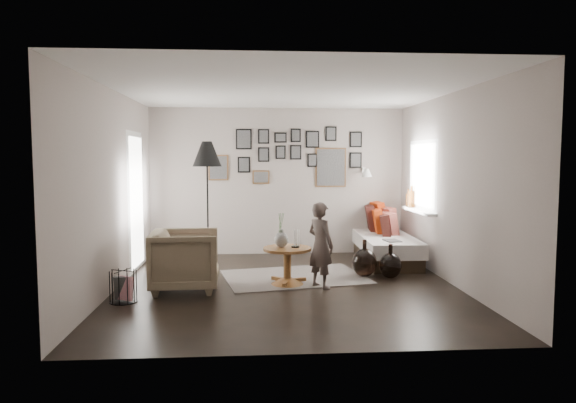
{
  "coord_description": "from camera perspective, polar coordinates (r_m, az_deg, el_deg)",
  "views": [
    {
      "loc": [
        -0.46,
        -6.74,
        1.71
      ],
      "look_at": [
        0.05,
        0.5,
        1.1
      ],
      "focal_mm": 32.0,
      "sensor_mm": 36.0,
      "label": 1
    }
  ],
  "objects": [
    {
      "name": "window_right",
      "position": [
        8.54,
        13.97,
        -0.57
      ],
      "size": [
        0.15,
        1.32,
        1.3
      ],
      "color": "white",
      "rests_on": "wall_right"
    },
    {
      "name": "floor_lamp",
      "position": [
        8.29,
        -8.99,
        4.73
      ],
      "size": [
        0.46,
        0.46,
        1.98
      ],
      "rotation": [
        0.0,
        0.0,
        0.37
      ],
      "color": "black",
      "rests_on": "ground"
    },
    {
      "name": "wall_back",
      "position": [
        9.16,
        -1.15,
        2.23
      ],
      "size": [
        4.5,
        0.0,
        4.5
      ],
      "primitive_type": "plane",
      "rotation": [
        1.57,
        0.0,
        0.0
      ],
      "color": "#A3968E",
      "rests_on": "ground"
    },
    {
      "name": "gallery_wall",
      "position": [
        9.16,
        0.66,
        5.0
      ],
      "size": [
        2.74,
        0.03,
        1.08
      ],
      "color": "brown",
      "rests_on": "wall_back"
    },
    {
      "name": "child",
      "position": [
        6.79,
        3.64,
        -4.86
      ],
      "size": [
        0.47,
        0.5,
        1.14
      ],
      "primitive_type": "imported",
      "rotation": [
        0.0,
        0.0,
        2.23
      ],
      "color": "#554743",
      "rests_on": "ground"
    },
    {
      "name": "wall_left",
      "position": [
        6.99,
        -18.86,
        1.18
      ],
      "size": [
        0.0,
        4.8,
        4.8
      ],
      "primitive_type": "plane",
      "rotation": [
        1.57,
        0.0,
        1.57
      ],
      "color": "#A3968E",
      "rests_on": "ground"
    },
    {
      "name": "daybed",
      "position": [
        8.77,
        10.68,
        -4.51
      ],
      "size": [
        0.88,
        1.99,
        0.94
      ],
      "rotation": [
        0.0,
        0.0,
        -0.03
      ],
      "color": "black",
      "rests_on": "ground"
    },
    {
      "name": "armchair_cushion",
      "position": [
        6.86,
        -11.04,
        -5.61
      ],
      "size": [
        0.36,
        0.37,
        0.16
      ],
      "primitive_type": "cube",
      "rotation": [
        -0.21,
        0.0,
        0.02
      ],
      "color": "white",
      "rests_on": "armchair"
    },
    {
      "name": "wall_sconce",
      "position": [
        9.11,
        8.74,
        3.19
      ],
      "size": [
        0.18,
        0.36,
        0.16
      ],
      "color": "white",
      "rests_on": "wall_back"
    },
    {
      "name": "pedestal_table",
      "position": [
        7.0,
        -0.08,
        -7.35
      ],
      "size": [
        0.65,
        0.65,
        0.51
      ],
      "rotation": [
        0.0,
        0.0,
        0.03
      ],
      "color": "brown",
      "rests_on": "ground"
    },
    {
      "name": "demijohn_small",
      "position": [
        7.53,
        11.3,
        -6.98
      ],
      "size": [
        0.32,
        0.32,
        0.49
      ],
      "color": "black",
      "rests_on": "ground"
    },
    {
      "name": "wall_right",
      "position": [
        7.28,
        17.84,
        1.34
      ],
      "size": [
        0.0,
        4.8,
        4.8
      ],
      "primitive_type": "plane",
      "rotation": [
        1.57,
        0.0,
        -1.57
      ],
      "color": "#A3968E",
      "rests_on": "ground"
    },
    {
      "name": "vase",
      "position": [
        6.94,
        -0.75,
        -3.94
      ],
      "size": [
        0.19,
        0.19,
        0.47
      ],
      "color": "black",
      "rests_on": "pedestal_table"
    },
    {
      "name": "ground",
      "position": [
        6.97,
        -0.12,
        -9.39
      ],
      "size": [
        4.8,
        4.8,
        0.0
      ],
      "primitive_type": "plane",
      "color": "black",
      "rests_on": "ground"
    },
    {
      "name": "magazine_on_daybed",
      "position": [
        8.12,
        11.49,
        -4.28
      ],
      "size": [
        0.25,
        0.32,
        0.02
      ],
      "primitive_type": "cube",
      "rotation": [
        0.0,
        0.0,
        0.15
      ],
      "color": "black",
      "rests_on": "daybed"
    },
    {
      "name": "door_left",
      "position": [
        8.17,
        -16.57,
        -0.03
      ],
      "size": [
        0.0,
        2.14,
        2.14
      ],
      "color": "white",
      "rests_on": "wall_left"
    },
    {
      "name": "demijohn_large",
      "position": [
        7.55,
        8.48,
        -6.71
      ],
      "size": [
        0.36,
        0.36,
        0.54
      ],
      "color": "black",
      "rests_on": "ground"
    },
    {
      "name": "ceiling",
      "position": [
        6.82,
        -0.13,
        12.3
      ],
      "size": [
        4.8,
        4.8,
        0.0
      ],
      "primitive_type": "plane",
      "rotation": [
        3.14,
        0.0,
        0.0
      ],
      "color": "white",
      "rests_on": "wall_back"
    },
    {
      "name": "candles",
      "position": [
        6.94,
        0.83,
        -4.16
      ],
      "size": [
        0.11,
        0.11,
        0.24
      ],
      "color": "black",
      "rests_on": "pedestal_table"
    },
    {
      "name": "rug",
      "position": [
        7.48,
        0.75,
        -8.37
      ],
      "size": [
        2.2,
        1.74,
        0.01
      ],
      "primitive_type": "cube",
      "rotation": [
        0.0,
        0.0,
        0.2
      ],
      "color": "#BAADA3",
      "rests_on": "ground"
    },
    {
      "name": "armchair",
      "position": [
        6.83,
        -11.34,
        -6.39
      ],
      "size": [
        0.91,
        0.89,
        0.79
      ],
      "primitive_type": "imported",
      "rotation": [
        0.0,
        0.0,
        1.62
      ],
      "color": "#74664E",
      "rests_on": "ground"
    },
    {
      "name": "wall_front",
      "position": [
        4.39,
        2.01,
        -0.55
      ],
      "size": [
        4.5,
        0.0,
        4.5
      ],
      "primitive_type": "plane",
      "rotation": [
        -1.57,
        0.0,
        0.0
      ],
      "color": "#A3968E",
      "rests_on": "ground"
    },
    {
      "name": "magazine_basket",
      "position": [
        6.5,
        -17.83,
        -8.98
      ],
      "size": [
        0.4,
        0.4,
        0.38
      ],
      "rotation": [
        0.0,
        0.0,
        -0.39
      ],
      "color": "black",
      "rests_on": "ground"
    }
  ]
}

